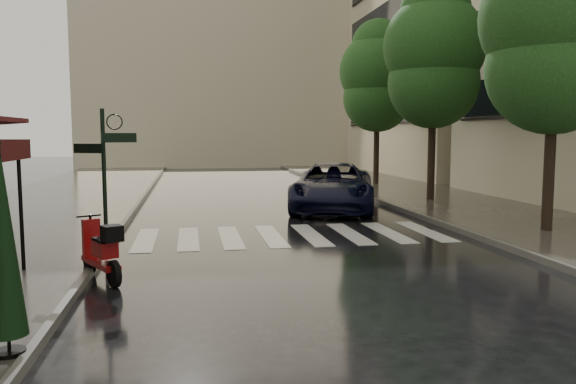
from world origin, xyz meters
name	(u,v)px	position (x,y,z in m)	size (l,w,h in m)	color
ground	(164,315)	(0.00, 0.00, 0.00)	(120.00, 120.00, 0.00)	black
sidewalk_near	(45,209)	(-4.50, 12.00, 0.06)	(6.00, 60.00, 0.12)	#38332D
sidewalk_far	(448,200)	(10.25, 12.00, 0.06)	(5.50, 60.00, 0.12)	#38332D
curb_near	(137,207)	(-1.45, 12.00, 0.07)	(0.12, 60.00, 0.16)	#595651
curb_far	(379,202)	(7.45, 12.00, 0.07)	(0.12, 60.00, 0.16)	#595651
crosswalk	(291,235)	(2.98, 6.00, 0.01)	(7.85, 3.20, 0.01)	silver
signpost	(105,175)	(-1.19, 3.00, 1.83)	(1.17, 0.29, 3.10)	black
haussmann_far	(445,29)	(16.50, 26.00, 9.25)	(8.00, 16.00, 18.50)	#C1B694
backdrop_building	(220,41)	(3.00, 38.00, 10.00)	(22.00, 6.00, 20.00)	#C1B694
tree_near	(556,27)	(9.60, 5.00, 5.32)	(3.80, 3.80, 7.99)	black
tree_mid	(434,54)	(9.50, 12.00, 5.59)	(3.80, 3.80, 8.34)	black
tree_far	(378,77)	(9.70, 19.00, 5.46)	(3.80, 3.80, 8.16)	black
scooter	(102,252)	(-1.16, 2.14, 0.52)	(0.96, 1.55, 1.12)	black
parked_car	(333,187)	(5.28, 10.55, 0.81)	(2.68, 5.82, 1.62)	black
parasol_front	(4,240)	(-1.65, -1.50, 1.44)	(0.44, 0.44, 2.45)	black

